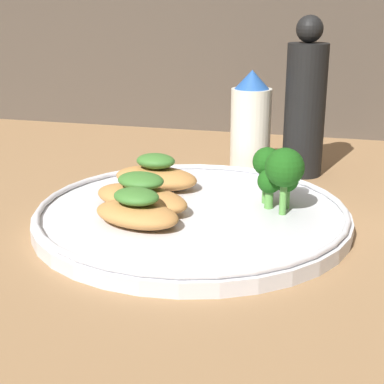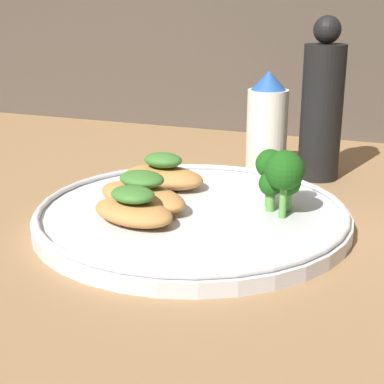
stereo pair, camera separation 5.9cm
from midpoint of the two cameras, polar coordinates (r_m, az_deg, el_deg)
The scene contains 8 objects.
ground_plane at distance 60.10cm, azimuth -2.80°, elevation -3.58°, with size 180.00×180.00×1.00cm, color #936D47.
plate at distance 59.56cm, azimuth -2.83°, elevation -2.25°, with size 31.85×31.85×2.00cm.
grilled_meat_front at distance 55.78cm, azimuth -8.40°, elevation -1.87°, with size 9.73×7.20×3.57cm.
grilled_meat_middle at distance 59.71cm, azimuth -7.77°, elevation -0.38°, with size 11.91×8.62×3.85cm.
grilled_meat_back at distance 66.37cm, azimuth -6.05°, elevation 1.60°, with size 10.35×6.85×3.96cm.
broccoli_bunch at distance 58.95cm, azimuth 5.66°, elevation 2.04°, with size 5.56×6.74×6.77cm.
sauce_bottle at distance 76.94cm, azimuth 3.54°, elevation 6.62°, with size 5.24×5.24×13.22cm.
pepper_grinder at distance 75.40cm, azimuth 8.72°, elevation 8.35°, with size 5.11×5.11×19.97cm.
Camera 1 is at (14.37, -53.96, 21.92)cm, focal length 55.00 mm.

